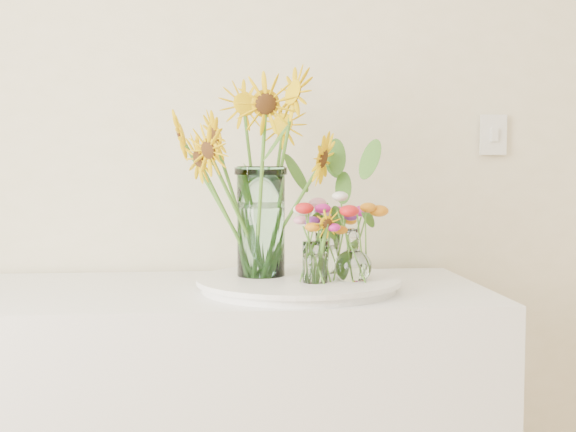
# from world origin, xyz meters

# --- Properties ---
(tray) EXTENTS (0.48, 0.48, 0.02)m
(tray) POSITION_xyz_m (-0.22, 1.88, 0.91)
(tray) COLOR white
(tray) RESTS_ON counter
(mason_jar) EXTENTS (0.15, 0.15, 0.28)m
(mason_jar) POSITION_xyz_m (-0.31, 1.93, 1.07)
(mason_jar) COLOR #BDFAE6
(mason_jar) RESTS_ON tray
(sunflower_bouquet) EXTENTS (0.87, 0.87, 0.53)m
(sunflower_bouquet) POSITION_xyz_m (-0.31, 1.93, 1.19)
(sunflower_bouquet) COLOR #E6B604
(sunflower_bouquet) RESTS_ON tray
(small_vase_a) EXTENTS (0.07, 0.07, 0.10)m
(small_vase_a) POSITION_xyz_m (-0.19, 1.81, 0.98)
(small_vase_a) COLOR white
(small_vase_a) RESTS_ON tray
(wildflower_posy_a) EXTENTS (0.17, 0.17, 0.19)m
(wildflower_posy_a) POSITION_xyz_m (-0.19, 1.81, 1.02)
(wildflower_posy_a) COLOR orange
(wildflower_posy_a) RESTS_ON tray
(small_vase_b) EXTENTS (0.09, 0.09, 0.13)m
(small_vase_b) POSITION_xyz_m (-0.09, 1.83, 0.99)
(small_vase_b) COLOR white
(small_vase_b) RESTS_ON tray
(wildflower_posy_b) EXTENTS (0.21, 0.21, 0.22)m
(wildflower_posy_b) POSITION_xyz_m (-0.09, 1.83, 1.04)
(wildflower_posy_b) COLOR orange
(wildflower_posy_b) RESTS_ON tray
(small_vase_c) EXTENTS (0.08, 0.08, 0.11)m
(small_vase_c) POSITION_xyz_m (-0.14, 1.97, 0.98)
(small_vase_c) COLOR white
(small_vase_c) RESTS_ON tray
(wildflower_posy_c) EXTENTS (0.17, 0.17, 0.20)m
(wildflower_posy_c) POSITION_xyz_m (-0.14, 1.97, 1.02)
(wildflower_posy_c) COLOR orange
(wildflower_posy_c) RESTS_ON tray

